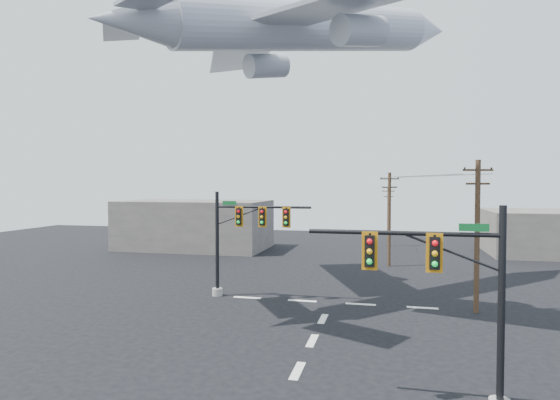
% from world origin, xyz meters
% --- Properties ---
extents(ground, '(120.00, 120.00, 0.00)m').
position_xyz_m(ground, '(0.00, 0.00, 0.00)').
color(ground, black).
rests_on(ground, ground).
extents(lane_markings, '(14.00, 21.20, 0.01)m').
position_xyz_m(lane_markings, '(0.00, 5.33, 0.01)').
color(lane_markings, silver).
rests_on(lane_markings, ground).
extents(signal_mast_near, '(7.18, 0.81, 7.39)m').
position_xyz_m(signal_mast_near, '(6.20, -2.16, 3.97)').
color(signal_mast_near, gray).
rests_on(signal_mast_near, ground).
extents(signal_mast_far, '(7.26, 0.83, 7.57)m').
position_xyz_m(signal_mast_far, '(-6.56, 12.04, 4.28)').
color(signal_mast_far, gray).
rests_on(signal_mast_far, ground).
extents(utility_pole_a, '(1.88, 0.67, 9.63)m').
position_xyz_m(utility_pole_a, '(9.22, 11.64, 5.04)').
color(utility_pole_a, '#4E3221').
rests_on(utility_pole_a, ground).
extents(utility_pole_b, '(1.84, 0.60, 9.24)m').
position_xyz_m(utility_pole_b, '(3.84, 27.39, 4.83)').
color(utility_pole_b, '#4E3221').
rests_on(utility_pole_b, ground).
extents(utility_pole_c, '(1.58, 0.26, 7.69)m').
position_xyz_m(utility_pole_c, '(3.70, 42.62, 4.02)').
color(utility_pole_c, '#4E3221').
rests_on(utility_pole_c, ground).
extents(power_lines, '(7.11, 30.99, 0.94)m').
position_xyz_m(power_lines, '(5.21, 26.91, 8.31)').
color(power_lines, black).
extents(airliner, '(24.73, 25.90, 8.07)m').
position_xyz_m(airliner, '(-1.74, 13.18, 19.11)').
color(airliner, '#A6A9B1').
extents(building_left, '(18.00, 10.00, 6.00)m').
position_xyz_m(building_left, '(-20.00, 35.00, 3.00)').
color(building_left, slate).
rests_on(building_left, ground).
extents(building_right, '(14.00, 12.00, 5.00)m').
position_xyz_m(building_right, '(22.00, 40.00, 2.50)').
color(building_right, slate).
rests_on(building_right, ground).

